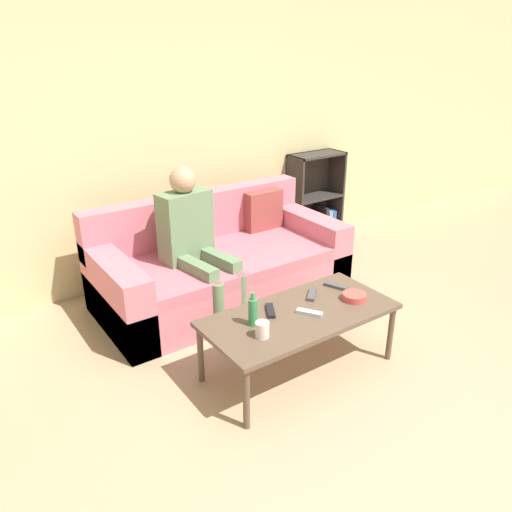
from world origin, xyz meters
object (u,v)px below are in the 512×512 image
at_px(coffee_table, 300,318).
at_px(tv_remote_0, 309,313).
at_px(tv_remote_2, 312,294).
at_px(tv_remote_3, 270,311).
at_px(cup_near, 262,330).
at_px(couch, 221,267).
at_px(bottle, 253,311).
at_px(snack_bowl, 354,297).
at_px(bookshelf, 313,209).
at_px(person_adult, 192,233).
at_px(tv_remote_1, 336,286).

height_order(coffee_table, tv_remote_0, tv_remote_0).
bearing_deg(tv_remote_2, tv_remote_3, -129.46).
bearing_deg(tv_remote_2, cup_near, -110.82).
xyz_separation_m(couch, tv_remote_3, (-0.27, -1.08, 0.17)).
bearing_deg(tv_remote_2, coffee_table, -100.32).
bearing_deg(bottle, snack_bowl, -9.35).
bearing_deg(snack_bowl, tv_remote_2, 134.60).
bearing_deg(cup_near, bottle, 77.45).
bearing_deg(cup_near, bookshelf, 42.95).
relative_size(coffee_table, tv_remote_2, 8.02).
bearing_deg(tv_remote_3, tv_remote_2, 32.77).
distance_m(person_adult, tv_remote_1, 1.18).
relative_size(bookshelf, snack_bowl, 6.02).
xyz_separation_m(tv_remote_1, bottle, (-0.77, -0.08, 0.08)).
distance_m(cup_near, tv_remote_1, 0.84).
bearing_deg(snack_bowl, bookshelf, 56.37).
relative_size(tv_remote_1, bottle, 0.80).
relative_size(couch, bookshelf, 2.12).
height_order(cup_near, snack_bowl, cup_near).
bearing_deg(cup_near, couch, 69.43).
distance_m(person_adult, bottle, 1.08).
bearing_deg(coffee_table, tv_remote_1, 16.79).
height_order(bookshelf, tv_remote_2, bookshelf).
xyz_separation_m(coffee_table, tv_remote_0, (0.04, -0.05, 0.05)).
xyz_separation_m(person_adult, cup_near, (-0.19, -1.20, -0.20)).
distance_m(bookshelf, tv_remote_3, 2.45).
relative_size(couch, tv_remote_2, 12.99).
height_order(bookshelf, tv_remote_3, bookshelf).
height_order(bookshelf, bottle, bookshelf).
distance_m(coffee_table, snack_bowl, 0.42).
bearing_deg(bookshelf, coffee_table, -132.76).
bearing_deg(coffee_table, couch, 84.34).
xyz_separation_m(tv_remote_0, tv_remote_1, (0.40, 0.18, 0.00)).
bearing_deg(tv_remote_3, snack_bowl, 11.94).
bearing_deg(snack_bowl, coffee_table, 170.30).
distance_m(cup_near, tv_remote_2, 0.62).
bearing_deg(tv_remote_0, couch, 53.13).
height_order(couch, bottle, couch).
height_order(bookshelf, snack_bowl, bookshelf).
bearing_deg(bottle, coffee_table, -8.90).
bearing_deg(snack_bowl, tv_remote_0, 176.53).
relative_size(bookshelf, cup_near, 9.85).
height_order(tv_remote_2, tv_remote_3, same).
distance_m(tv_remote_0, tv_remote_2, 0.25).
height_order(couch, snack_bowl, couch).
bearing_deg(person_adult, tv_remote_2, -77.04).
bearing_deg(tv_remote_1, tv_remote_2, 158.02).
bearing_deg(person_adult, snack_bowl, -72.24).
xyz_separation_m(tv_remote_3, snack_bowl, (0.57, -0.19, 0.01)).
relative_size(bookshelf, tv_remote_3, 5.67).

